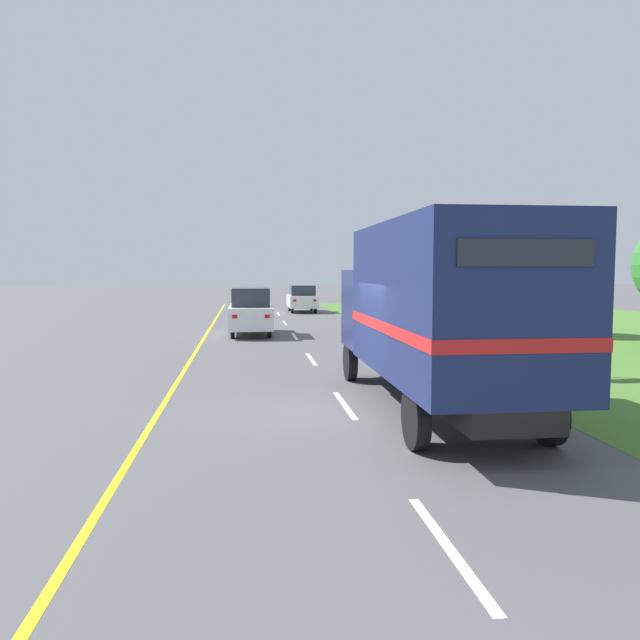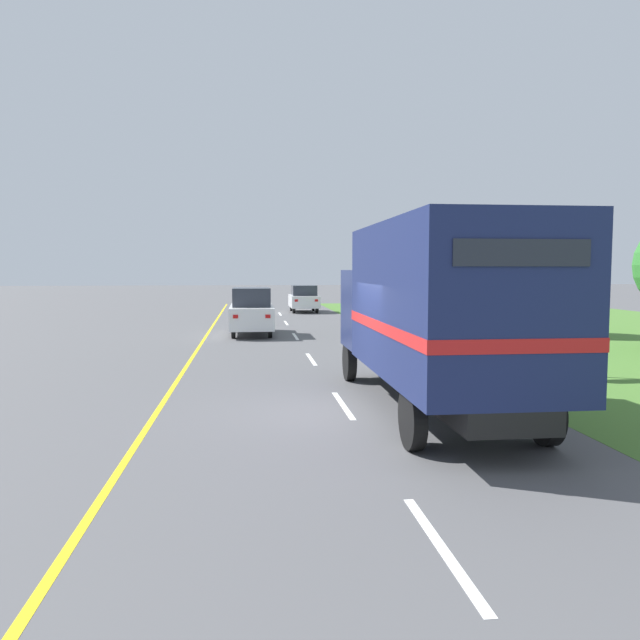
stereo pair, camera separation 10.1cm
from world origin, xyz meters
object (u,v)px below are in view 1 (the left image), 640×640
(highway_sign, at_px, (557,302))
(roadside_tree_mid, at_px, (513,246))
(horse_trailer_truck, at_px, (438,309))
(lead_car_white, at_px, (251,311))
(lead_car_white_ahead, at_px, (302,298))

(highway_sign, relative_size, roadside_tree_mid, 0.55)
(horse_trailer_truck, relative_size, lead_car_white, 1.85)
(horse_trailer_truck, bearing_deg, roadside_tree_mid, 61.24)
(lead_car_white, xyz_separation_m, roadside_tree_mid, (11.30, -0.71, 2.79))
(lead_car_white_ahead, bearing_deg, roadside_tree_mid, -61.89)
(lead_car_white, xyz_separation_m, lead_car_white_ahead, (3.45, 13.98, -0.11))
(horse_trailer_truck, bearing_deg, lead_car_white, 103.07)
(lead_car_white, height_order, highway_sign, highway_sign)
(lead_car_white_ahead, relative_size, highway_sign, 1.29)
(lead_car_white_ahead, bearing_deg, lead_car_white, -103.86)
(lead_car_white, relative_size, lead_car_white_ahead, 1.15)
(lead_car_white, relative_size, highway_sign, 1.49)
(horse_trailer_truck, height_order, lead_car_white_ahead, horse_trailer_truck)
(lead_car_white_ahead, distance_m, roadside_tree_mid, 16.91)
(horse_trailer_truck, distance_m, highway_sign, 5.59)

